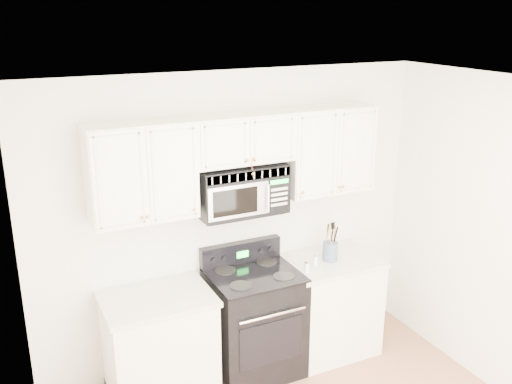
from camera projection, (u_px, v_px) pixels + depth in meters
room at (349, 315)px, 3.43m from camera, size 3.51×3.51×2.61m
base_cabinet_left at (160, 351)px, 4.61m from camera, size 0.86×0.65×0.92m
base_cabinet_right at (327, 308)px, 5.27m from camera, size 0.86×0.65×0.92m
range at (254, 321)px, 4.94m from camera, size 0.75×0.68×1.12m
upper_cabinets at (241, 155)px, 4.60m from camera, size 2.44×0.37×0.75m
microwave at (241, 189)px, 4.66m from camera, size 0.73×0.42×0.41m
utensil_crock at (330, 250)px, 5.06m from camera, size 0.14×0.14×0.36m
shaker_salt at (307, 267)px, 4.84m from camera, size 0.04×0.04×0.11m
shaker_pepper at (315, 259)px, 4.98m from camera, size 0.04×0.04×0.10m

